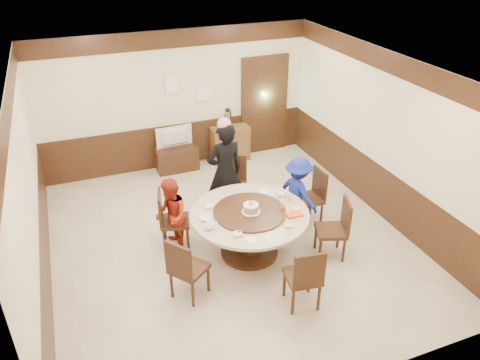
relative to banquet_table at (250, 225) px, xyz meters
name	(u,v)px	position (x,y,z in m)	size (l,w,h in m)	color
room	(229,182)	(-0.17, 0.44, 0.55)	(6.00, 6.04, 2.84)	beige
banquet_table	(250,225)	(0.00, 0.00, 0.00)	(1.78, 1.78, 0.78)	#341D10
chair_0	(308,206)	(1.27, 0.45, -0.23)	(0.46, 0.45, 0.97)	#341D10
chair_1	(234,193)	(0.25, 1.32, -0.23)	(0.58, 0.59, 0.97)	#341D10
chair_2	(174,229)	(-1.03, 0.63, -0.23)	(0.54, 0.53, 0.97)	#341D10
chair_3	(189,277)	(-1.13, -0.57, -0.23)	(0.62, 0.62, 0.97)	#341D10
chair_4	(302,286)	(0.24, -1.28, -0.23)	(0.50, 0.51, 0.97)	#341D10
chair_5	(331,239)	(1.15, -0.49, -0.23)	(0.56, 0.56, 0.97)	#341D10
person_standing	(225,172)	(0.01, 1.11, 0.35)	(0.64, 0.42, 1.76)	black
person_red	(171,216)	(-1.08, 0.54, 0.08)	(0.60, 0.46, 1.23)	#9F2615
person_blue	(298,193)	(1.05, 0.46, 0.09)	(0.80, 0.46, 1.24)	navy
birthday_cake	(251,208)	(0.01, -0.03, 0.31)	(0.28, 0.28, 0.19)	white
teapot_left	(209,225)	(-0.69, -0.18, 0.28)	(0.17, 0.15, 0.13)	white
teapot_right	(281,194)	(0.63, 0.24, 0.28)	(0.17, 0.15, 0.13)	white
bowl_0	(210,207)	(-0.51, 0.35, 0.23)	(0.13, 0.13, 0.03)	white
bowl_1	(289,225)	(0.38, -0.54, 0.24)	(0.13, 0.13, 0.04)	white
bowl_2	(237,234)	(-0.38, -0.47, 0.23)	(0.14, 0.14, 0.03)	white
bowl_3	(296,209)	(0.67, -0.18, 0.24)	(0.13, 0.13, 0.04)	white
bowl_4	(205,218)	(-0.68, 0.06, 0.24)	(0.16, 0.16, 0.04)	white
saucer_near	(251,240)	(-0.25, -0.65, 0.22)	(0.18, 0.18, 0.01)	white
saucer_far	(264,191)	(0.45, 0.50, 0.22)	(0.18, 0.18, 0.01)	white
shrimp_platter	(294,215)	(0.56, -0.34, 0.24)	(0.30, 0.20, 0.06)	white
bottle_0	(282,205)	(0.49, -0.09, 0.30)	(0.06, 0.06, 0.16)	silver
bottle_1	(289,198)	(0.67, 0.04, 0.30)	(0.06, 0.06, 0.16)	silver
tv_stand	(177,158)	(-0.33, 3.18, -0.28)	(0.85, 0.45, 0.50)	#341D10
television	(175,138)	(-0.33, 3.18, 0.18)	(0.75, 0.10, 0.43)	gray
side_cabinet	(230,144)	(0.86, 3.21, -0.16)	(0.80, 0.40, 0.75)	brown
thermos	(228,119)	(0.82, 3.21, 0.41)	(0.15, 0.15, 0.38)	silver
notice_left	(172,85)	(-0.28, 3.38, 1.22)	(0.25, 0.00, 0.35)	white
notice_right	(204,96)	(0.37, 3.38, 0.92)	(0.30, 0.00, 0.22)	white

